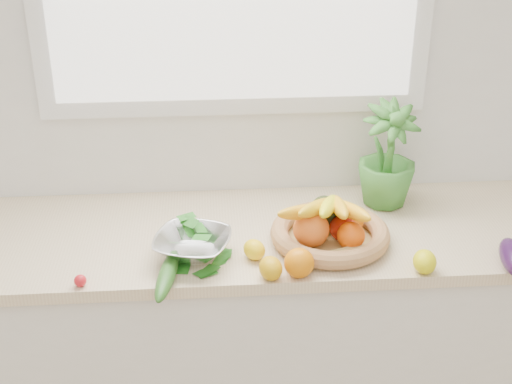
{
  "coord_description": "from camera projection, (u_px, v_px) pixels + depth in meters",
  "views": [
    {
      "loc": [
        -0.1,
        -0.06,
        2.06
      ],
      "look_at": [
        0.05,
        1.93,
        1.05
      ],
      "focal_mm": 50.0,
      "sensor_mm": 36.0,
      "label": 1
    }
  ],
  "objects": [
    {
      "name": "back_wall",
      "position": [
        234.0,
        69.0,
        2.38
      ],
      "size": [
        4.5,
        0.02,
        2.7
      ],
      "primitive_type": "cube",
      "color": "white",
      "rests_on": "ground"
    },
    {
      "name": "counter_cabinet",
      "position": [
        242.0,
        345.0,
        2.53
      ],
      "size": [
        2.2,
        0.58,
        0.86
      ],
      "primitive_type": "cube",
      "color": "silver",
      "rests_on": "ground"
    },
    {
      "name": "countertop",
      "position": [
        240.0,
        236.0,
        2.33
      ],
      "size": [
        2.24,
        0.62,
        0.04
      ],
      "primitive_type": "cube",
      "color": "beige",
      "rests_on": "counter_cabinet"
    },
    {
      "name": "orange_loose",
      "position": [
        299.0,
        263.0,
        2.06
      ],
      "size": [
        0.11,
        0.11,
        0.09
      ],
      "primitive_type": "sphere",
      "rotation": [
        0.0,
        0.0,
        -0.22
      ],
      "color": "orange",
      "rests_on": "countertop"
    },
    {
      "name": "lemon_a",
      "position": [
        271.0,
        268.0,
        2.06
      ],
      "size": [
        0.08,
        0.09,
        0.07
      ],
      "primitive_type": "ellipsoid",
      "rotation": [
        0.0,
        0.0,
        0.17
      ],
      "color": "#D59A0B",
      "rests_on": "countertop"
    },
    {
      "name": "lemon_b",
      "position": [
        425.0,
        262.0,
        2.09
      ],
      "size": [
        0.08,
        0.09,
        0.07
      ],
      "primitive_type": "ellipsoid",
      "rotation": [
        0.0,
        0.0,
        -0.13
      ],
      "color": "yellow",
      "rests_on": "countertop"
    },
    {
      "name": "lemon_c",
      "position": [
        254.0,
        250.0,
        2.15
      ],
      "size": [
        0.09,
        0.1,
        0.06
      ],
      "primitive_type": "ellipsoid",
      "rotation": [
        0.0,
        0.0,
        0.51
      ],
      "color": "yellow",
      "rests_on": "countertop"
    },
    {
      "name": "apple",
      "position": [
        343.0,
        228.0,
        2.25
      ],
      "size": [
        0.1,
        0.1,
        0.09
      ],
      "primitive_type": "sphere",
      "rotation": [
        0.0,
        0.0,
        -0.15
      ],
      "color": "red",
      "rests_on": "countertop"
    },
    {
      "name": "ginger",
      "position": [
        349.0,
        256.0,
        2.14
      ],
      "size": [
        0.13,
        0.08,
        0.04
      ],
      "primitive_type": "cube",
      "rotation": [
        0.0,
        0.0,
        0.32
      ],
      "color": "tan",
      "rests_on": "countertop"
    },
    {
      "name": "garlic_a",
      "position": [
        339.0,
        234.0,
        2.26
      ],
      "size": [
        0.06,
        0.06,
        0.04
      ],
      "primitive_type": "ellipsoid",
      "rotation": [
        0.0,
        0.0,
        0.16
      ],
      "color": "silver",
      "rests_on": "countertop"
    },
    {
      "name": "garlic_b",
      "position": [
        304.0,
        219.0,
        2.34
      ],
      "size": [
        0.06,
        0.06,
        0.04
      ],
      "primitive_type": "ellipsoid",
      "rotation": [
        0.0,
        0.0,
        0.15
      ],
      "color": "white",
      "rests_on": "countertop"
    },
    {
      "name": "garlic_c",
      "position": [
        313.0,
        241.0,
        2.22
      ],
      "size": [
        0.05,
        0.05,
        0.04
      ],
      "primitive_type": "ellipsoid",
      "rotation": [
        0.0,
        0.0,
        0.1
      ],
      "color": "silver",
      "rests_on": "countertop"
    },
    {
      "name": "cucumber",
      "position": [
        167.0,
        275.0,
        2.04
      ],
      "size": [
        0.09,
        0.27,
        0.05
      ],
      "primitive_type": "ellipsoid",
      "rotation": [
        0.0,
        0.0,
        -0.15
      ],
      "color": "#1E5819",
      "rests_on": "countertop"
    },
    {
      "name": "radish",
      "position": [
        80.0,
        281.0,
        2.03
      ],
      "size": [
        0.04,
        0.04,
        0.04
      ],
      "primitive_type": "sphere",
      "rotation": [
        0.0,
        0.0,
        -0.2
      ],
      "color": "red",
      "rests_on": "countertop"
    },
    {
      "name": "potted_herb",
      "position": [
        388.0,
        155.0,
        2.4
      ],
      "size": [
        0.24,
        0.24,
        0.36
      ],
      "primitive_type": "imported",
      "rotation": [
        0.0,
        0.0,
        0.23
      ],
      "color": "#3F8931",
      "rests_on": "countertop"
    },
    {
      "name": "fruit_basket",
      "position": [
        329.0,
        228.0,
        2.23
      ],
      "size": [
        0.48,
        0.48,
        0.19
      ],
      "color": "tan",
      "rests_on": "countertop"
    },
    {
      "name": "colander_with_spinach",
      "position": [
        192.0,
        240.0,
        2.15
      ],
      "size": [
        0.28,
        0.28,
        0.12
      ],
      "color": "white",
      "rests_on": "countertop"
    }
  ]
}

